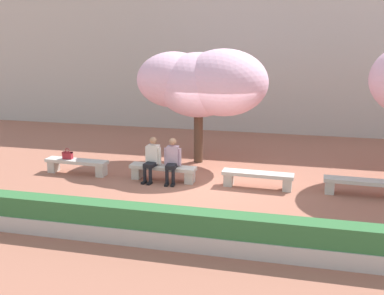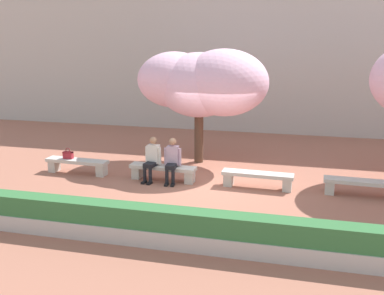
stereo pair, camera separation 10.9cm
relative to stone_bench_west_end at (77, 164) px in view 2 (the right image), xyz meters
The scene contains 11 objects.
ground_plane 4.15m from the stone_bench_west_end, ahead, with size 100.00×100.00×0.00m, color #9E604C.
building_facade 10.61m from the stone_bench_west_end, 65.72° to the left, with size 28.00×4.00×7.25m, color #B7B2A8.
stone_bench_west_end is the anchor object (origin of this frame).
stone_bench_near_west 2.76m from the stone_bench_west_end, ahead, with size 1.99×0.49×0.45m.
stone_bench_center 5.52m from the stone_bench_west_end, ahead, with size 1.99×0.49×0.45m.
stone_bench_near_east 8.29m from the stone_bench_west_end, ahead, with size 1.99×0.49×0.45m.
person_seated_left 2.48m from the stone_bench_west_end, ahead, with size 0.51×0.72×1.29m.
person_seated_right 3.09m from the stone_bench_west_end, ahead, with size 0.51×0.70×1.29m.
handbag 0.41m from the stone_bench_west_end, behind, with size 0.30×0.15×0.34m.
cherry_tree_main 4.67m from the stone_bench_west_end, 31.52° to the left, with size 4.30×2.79×3.75m.
planter_hedge_foreground 5.73m from the stone_bench_west_end, 43.68° to the right, with size 13.78×0.50×0.80m.
Camera 2 is at (2.48, -11.99, 4.22)m, focal length 42.00 mm.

